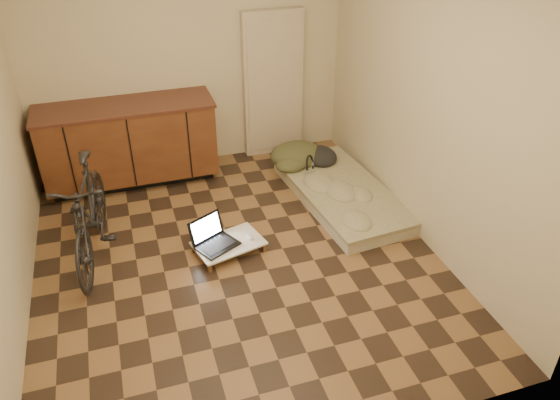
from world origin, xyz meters
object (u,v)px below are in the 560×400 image
object	(u,v)px
lap_desk	(229,244)
laptop	(214,239)
futon	(342,194)
bicycle	(88,209)

from	to	relation	value
lap_desk	laptop	size ratio (longest dim) A/B	1.51
futon	laptop	world-z (taller)	laptop
bicycle	laptop	distance (m)	1.12
futon	lap_desk	xyz separation A→B (m)	(-1.35, -0.51, 0.01)
lap_desk	futon	bearing A→B (deg)	6.33
bicycle	laptop	bearing A→B (deg)	-8.10
bicycle	laptop	world-z (taller)	bicycle
bicycle	laptop	xyz separation A→B (m)	(1.02, -0.31, -0.35)
lap_desk	laptop	xyz separation A→B (m)	(-0.13, 0.02, 0.06)
bicycle	futon	size ratio (longest dim) A/B	0.84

